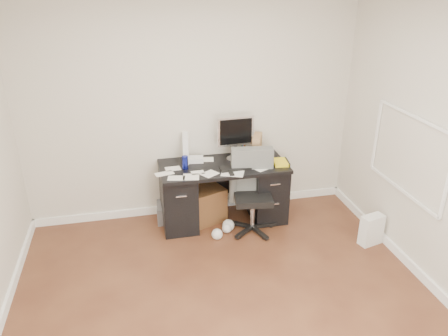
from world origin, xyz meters
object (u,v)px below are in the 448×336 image
(lcd_monitor, at_px, (235,138))
(office_chair, at_px, (253,193))
(pc_tower, at_px, (278,197))
(desk, at_px, (223,191))
(wicker_basket, at_px, (203,203))
(keyboard, at_px, (237,168))

(lcd_monitor, relative_size, office_chair, 0.57)
(office_chair, bearing_deg, pc_tower, 45.47)
(desk, bearing_deg, wicker_basket, 160.80)
(lcd_monitor, distance_m, pc_tower, 0.97)
(desk, xyz_separation_m, pc_tower, (0.71, 0.02, -0.17))
(office_chair, relative_size, pc_tower, 2.18)
(desk, distance_m, pc_tower, 0.74)
(keyboard, distance_m, wicker_basket, 0.69)
(desk, relative_size, wicker_basket, 3.46)
(lcd_monitor, distance_m, keyboard, 0.38)
(pc_tower, bearing_deg, wicker_basket, -171.14)
(lcd_monitor, height_order, pc_tower, lcd_monitor)
(lcd_monitor, bearing_deg, office_chair, -77.06)
(keyboard, bearing_deg, wicker_basket, 143.27)
(office_chair, bearing_deg, lcd_monitor, 113.58)
(lcd_monitor, xyz_separation_m, wicker_basket, (-0.41, -0.04, -0.81))
(lcd_monitor, height_order, wicker_basket, lcd_monitor)
(pc_tower, height_order, wicker_basket, pc_tower)
(keyboard, relative_size, office_chair, 0.40)
(pc_tower, bearing_deg, office_chair, -130.51)
(desk, relative_size, keyboard, 3.84)
(office_chair, bearing_deg, keyboard, 145.82)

